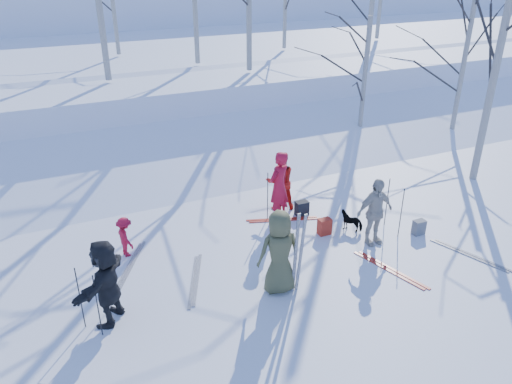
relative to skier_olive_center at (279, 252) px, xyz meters
name	(u,v)px	position (x,y,z in m)	size (l,w,h in m)	color
ground	(283,271)	(0.39, 0.54, -0.92)	(120.00, 120.00, 0.00)	white
snow_ramp	(189,157)	(0.39, 7.54, -0.77)	(70.00, 9.50, 1.40)	white
snow_plateau	(128,72)	(0.39, 17.54, 0.08)	(70.00, 18.00, 2.20)	white
far_hill	(77,9)	(0.39, 38.54, 1.08)	(90.00, 30.00, 6.00)	white
skier_olive_center	(279,252)	(0.00, 0.00, 0.00)	(0.90, 0.59, 1.84)	#4B4D2E
skier_red_north	(279,186)	(1.36, 2.75, 0.03)	(0.69, 0.45, 1.90)	#B71129
skier_redor_behind	(280,181)	(1.66, 3.27, -0.09)	(0.81, 0.63, 1.66)	red
skier_red_seated	(125,237)	(-2.65, 2.63, -0.43)	(0.63, 0.36, 0.98)	#B71129
skier_cream_east	(375,212)	(2.91, 0.75, -0.07)	(0.99, 0.41, 1.70)	beige
skier_grey_west	(106,282)	(-3.37, 0.47, -0.04)	(1.63, 0.52, 1.75)	black
dog	(352,221)	(2.82, 1.49, -0.67)	(0.27, 0.60, 0.50)	black
upright_ski_left	(296,254)	(0.26, -0.22, 0.03)	(0.07, 0.02, 1.90)	silver
upright_ski_right	(301,254)	(0.35, -0.26, 0.03)	(0.07, 0.02, 1.90)	silver
ski_pair_a	(470,255)	(4.68, -0.68, -0.91)	(0.81, 1.86, 0.02)	silver
ski_pair_b	(390,270)	(2.60, -0.40, -0.91)	(0.71, 1.88, 0.02)	#AB2518
ski_pair_c	(195,280)	(-1.51, 1.02, -0.91)	(0.91, 1.83, 0.02)	silver
ski_pair_e	(283,219)	(1.46, 2.64, -0.91)	(1.87, 0.77, 0.02)	#AB2518
ski_pair_f	(131,265)	(-2.67, 2.17, -0.91)	(1.08, 1.77, 0.02)	silver
ski_pole_a	(80,298)	(-3.87, 0.45, -0.25)	(0.02, 0.02, 1.34)	black
ski_pole_b	(102,285)	(-3.44, 0.69, -0.25)	(0.02, 0.02, 1.34)	black
ski_pole_c	(268,196)	(1.09, 2.85, -0.25)	(0.02, 0.02, 1.34)	black
ski_pole_d	(401,213)	(3.69, 0.71, -0.25)	(0.02, 0.02, 1.34)	black
ski_pole_e	(387,202)	(3.73, 1.32, -0.25)	(0.02, 0.02, 1.34)	black
ski_pole_f	(98,306)	(-3.61, 0.10, -0.25)	(0.02, 0.02, 1.34)	black
backpack_red	(325,227)	(2.07, 1.57, -0.71)	(0.32, 0.22, 0.42)	#AA2A1A
backpack_grey	(419,227)	(4.23, 0.61, -0.73)	(0.30, 0.20, 0.38)	slate
backpack_dark	(302,208)	(2.03, 2.69, -0.72)	(0.34, 0.24, 0.40)	black
birch_edge_b	(498,57)	(8.09, 2.59, 2.81)	(5.82, 5.82, 7.46)	silver
birch_edge_c	(462,72)	(10.24, 5.81, 1.57)	(4.08, 4.08, 4.98)	silver
birch_edge_e	(364,83)	(6.69, 6.77, 1.32)	(3.73, 3.73, 4.47)	silver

